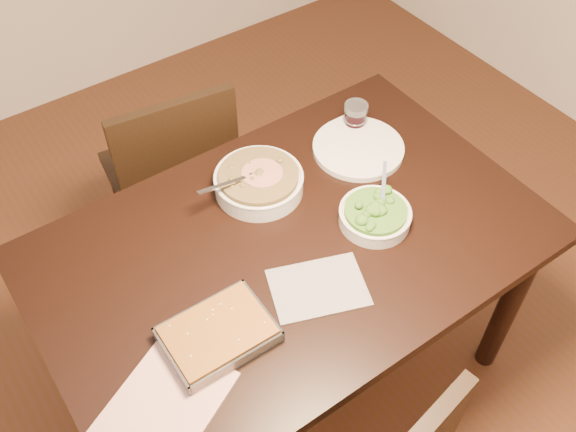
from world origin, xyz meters
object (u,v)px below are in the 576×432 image
(table, at_px, (291,262))
(dinner_plate, at_px, (358,148))
(broccoli_bowl, at_px, (375,215))
(wine_tumbler, at_px, (356,115))
(stew_bowl, at_px, (259,181))
(baking_dish, at_px, (218,335))
(chair_far, at_px, (174,173))

(table, height_order, dinner_plate, dinner_plate)
(broccoli_bowl, height_order, wine_tumbler, wine_tumbler)
(table, height_order, stew_bowl, stew_bowl)
(broccoli_bowl, relative_size, wine_tumbler, 2.40)
(stew_bowl, bearing_deg, table, -99.18)
(table, xyz_separation_m, stew_bowl, (0.03, 0.22, 0.13))
(wine_tumbler, bearing_deg, baking_dish, -151.02)
(stew_bowl, height_order, baking_dish, stew_bowl)
(table, xyz_separation_m, chair_far, (-0.05, 0.67, -0.15))
(dinner_plate, bearing_deg, broccoli_bowl, -120.44)
(wine_tumbler, bearing_deg, broccoli_bowl, -121.24)
(table, distance_m, baking_dish, 0.38)
(table, bearing_deg, wine_tumbler, 31.64)
(wine_tumbler, relative_size, dinner_plate, 0.30)
(stew_bowl, relative_size, broccoli_bowl, 1.43)
(broccoli_bowl, height_order, chair_far, chair_far)
(wine_tumbler, height_order, chair_far, chair_far)
(table, xyz_separation_m, broccoli_bowl, (0.23, -0.08, 0.12))
(baking_dish, height_order, chair_far, chair_far)
(dinner_plate, relative_size, chair_far, 0.32)
(stew_bowl, bearing_deg, dinner_plate, -5.88)
(stew_bowl, bearing_deg, wine_tumbler, 8.28)
(baking_dish, bearing_deg, chair_far, 72.11)
(stew_bowl, height_order, dinner_plate, stew_bowl)
(wine_tumbler, xyz_separation_m, dinner_plate, (-0.06, -0.10, -0.04))
(baking_dish, relative_size, wine_tumbler, 3.08)
(stew_bowl, relative_size, wine_tumbler, 3.44)
(table, relative_size, dinner_plate, 4.87)
(table, xyz_separation_m, baking_dish, (-0.33, -0.15, 0.12))
(table, height_order, chair_far, chair_far)
(baking_dish, xyz_separation_m, wine_tumbler, (0.77, 0.43, 0.02))
(baking_dish, height_order, wine_tumbler, wine_tumbler)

